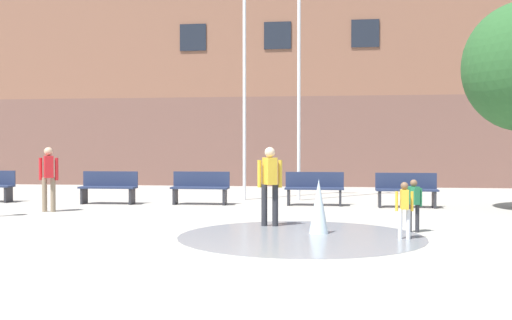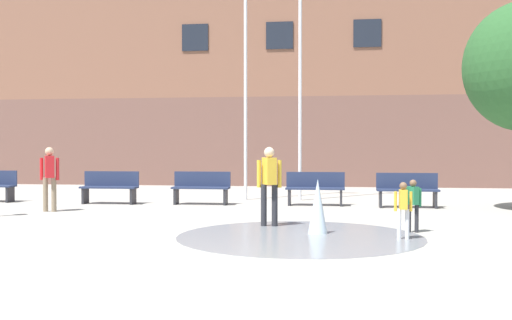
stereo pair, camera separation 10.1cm
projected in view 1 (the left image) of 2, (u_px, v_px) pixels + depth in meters
The scene contains 13 objects.
ground_plane at pixel (128, 292), 6.52m from camera, with size 100.00×100.00×0.00m, color #9E998E.
library_building at pixel (284, 93), 27.24m from camera, with size 36.00×6.05×8.14m.
splash_fountain at pixel (309, 222), 10.78m from camera, with size 4.38×4.38×1.01m.
park_bench_left_of_flagpoles at pixel (109, 187), 16.80m from camera, with size 1.60×0.44×0.91m.
park_bench_under_left_flagpole at pixel (200, 187), 16.62m from camera, with size 1.60×0.44×0.91m.
park_bench_center at pixel (314, 188), 16.35m from camera, with size 1.60×0.44×0.91m.
park_bench_under_right_flagpole at pixel (406, 189), 15.77m from camera, with size 1.60×0.44×0.91m.
adult_near_bench at pixel (49, 174), 14.71m from camera, with size 0.50×0.39×1.59m.
adult_in_red at pixel (270, 180), 12.00m from camera, with size 0.50×0.39×1.59m.
child_with_pink_shirt at pixel (414, 201), 11.13m from camera, with size 0.31×0.24×0.99m.
child_in_fountain at pixel (404, 206), 10.31m from camera, with size 0.31×0.21×0.99m.
flagpole_left at pixel (245, 48), 18.05m from camera, with size 0.80×0.10×8.69m.
flagpole_right at pixel (300, 42), 17.84m from camera, with size 0.80×0.10×8.94m.
Camera 1 is at (2.21, -6.26, 1.58)m, focal length 42.00 mm.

